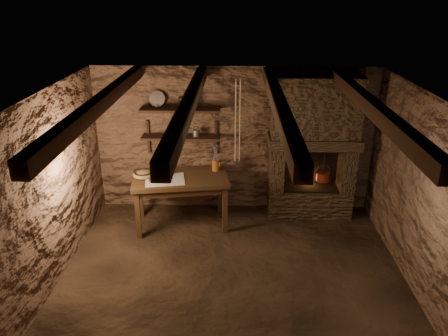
{
  "coord_description": "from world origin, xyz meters",
  "views": [
    {
      "loc": [
        0.03,
        -4.76,
        3.51
      ],
      "look_at": [
        -0.13,
        0.9,
        1.16
      ],
      "focal_mm": 35.0,
      "sensor_mm": 36.0,
      "label": 1
    }
  ],
  "objects_px": {
    "wooden_bowl": "(143,174)",
    "work_table": "(181,199)",
    "stoneware_jug": "(216,160)",
    "red_pot": "(323,176)",
    "iron_stockpot": "(186,103)"
  },
  "relations": [
    {
      "from": "wooden_bowl",
      "to": "work_table",
      "type": "bearing_deg",
      "value": 2.51
    },
    {
      "from": "stoneware_jug",
      "to": "red_pot",
      "type": "xyz_separation_m",
      "value": [
        1.72,
        0.11,
        -0.3
      ]
    },
    {
      "from": "wooden_bowl",
      "to": "iron_stockpot",
      "type": "bearing_deg",
      "value": 39.64
    },
    {
      "from": "wooden_bowl",
      "to": "iron_stockpot",
      "type": "relative_size",
      "value": 1.5
    },
    {
      "from": "stoneware_jug",
      "to": "iron_stockpot",
      "type": "relative_size",
      "value": 1.95
    },
    {
      "from": "stoneware_jug",
      "to": "wooden_bowl",
      "type": "xyz_separation_m",
      "value": [
        -1.1,
        -0.29,
        -0.14
      ]
    },
    {
      "from": "stoneware_jug",
      "to": "iron_stockpot",
      "type": "distance_m",
      "value": 0.99
    },
    {
      "from": "stoneware_jug",
      "to": "red_pot",
      "type": "relative_size",
      "value": 0.77
    },
    {
      "from": "stoneware_jug",
      "to": "work_table",
      "type": "bearing_deg",
      "value": -133.95
    },
    {
      "from": "work_table",
      "to": "wooden_bowl",
      "type": "height_order",
      "value": "wooden_bowl"
    },
    {
      "from": "stoneware_jug",
      "to": "red_pot",
      "type": "height_order",
      "value": "stoneware_jug"
    },
    {
      "from": "work_table",
      "to": "wooden_bowl",
      "type": "relative_size",
      "value": 4.86
    },
    {
      "from": "iron_stockpot",
      "to": "red_pot",
      "type": "distance_m",
      "value": 2.48
    },
    {
      "from": "work_table",
      "to": "stoneware_jug",
      "type": "height_order",
      "value": "stoneware_jug"
    },
    {
      "from": "work_table",
      "to": "iron_stockpot",
      "type": "height_order",
      "value": "iron_stockpot"
    }
  ]
}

